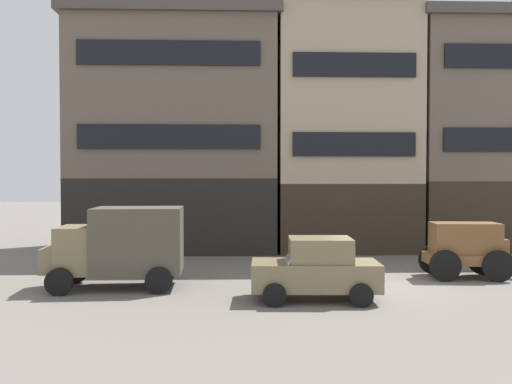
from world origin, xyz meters
TOP-DOWN VIEW (x-y plane):
  - ground_plane at (0.00, 0.00)m, footprint 120.00×120.00m
  - building_far_left at (-7.43, 9.46)m, footprint 10.26×5.98m
  - building_center_left at (0.95, 9.45)m, footprint 7.20×5.98m
  - building_center_right at (8.38, 9.46)m, footprint 8.35×5.98m
  - cargo_wagon at (3.80, 1.26)m, footprint 3.01×1.72m
  - delivery_truck_near at (-8.15, -0.03)m, footprint 4.42×2.29m
  - sedan_dark at (-2.04, -1.89)m, footprint 3.77×2.01m

SIDE VIEW (x-z plane):
  - ground_plane at x=0.00m, z-range 0.00..0.00m
  - sedan_dark at x=-2.04m, z-range 0.00..1.83m
  - cargo_wagon at x=3.80m, z-range 0.16..2.14m
  - delivery_truck_near at x=-8.15m, z-range 0.11..2.73m
  - building_far_left at x=-7.43m, z-range 0.04..11.60m
  - building_center_right at x=8.38m, z-range 0.04..11.60m
  - building_center_left at x=0.95m, z-range 0.05..14.65m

